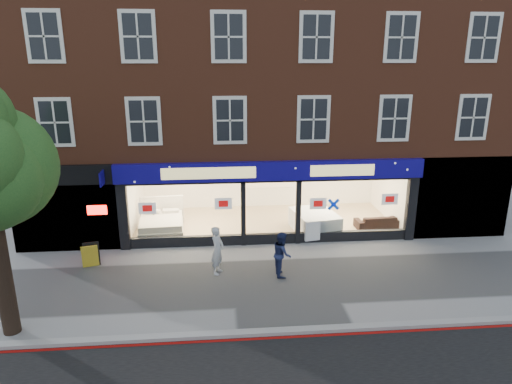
{
  "coord_description": "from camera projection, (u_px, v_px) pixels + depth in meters",
  "views": [
    {
      "loc": [
        -1.99,
        -13.21,
        7.02
      ],
      "look_at": [
        -0.62,
        2.5,
        2.27
      ],
      "focal_mm": 32.0,
      "sensor_mm": 36.0,
      "label": 1
    }
  ],
  "objects": [
    {
      "name": "mattress_stack",
      "position": [
        315.0,
        221.0,
        18.62
      ],
      "size": [
        1.92,
        2.25,
        0.78
      ],
      "rotation": [
        0.0,
        0.0,
        0.19
      ],
      "color": "silver",
      "rests_on": "showroom_floor"
    },
    {
      "name": "building",
      "position": [
        261.0,
        63.0,
        19.48
      ],
      "size": [
        19.0,
        8.26,
        10.3
      ],
      "color": "brown",
      "rests_on": "ground"
    },
    {
      "name": "sofa",
      "position": [
        377.0,
        221.0,
        18.97
      ],
      "size": [
        1.88,
        0.83,
        0.54
      ],
      "primitive_type": "imported",
      "rotation": [
        0.0,
        0.0,
        3.2
      ],
      "color": "black",
      "rests_on": "showroom_floor"
    },
    {
      "name": "a_board",
      "position": [
        91.0,
        255.0,
        15.66
      ],
      "size": [
        0.62,
        0.48,
        0.84
      ],
      "primitive_type": "cube",
      "rotation": [
        0.0,
        0.0,
        0.25
      ],
      "color": "gold",
      "rests_on": "ground"
    },
    {
      "name": "kerb_stone",
      "position": [
        297.0,
        330.0,
        12.01
      ],
      "size": [
        60.0,
        0.25,
        0.12
      ],
      "primitive_type": "cube",
      "color": "gray",
      "rests_on": "ground"
    },
    {
      "name": "pedestrian_grey",
      "position": [
        217.0,
        250.0,
        15.09
      ],
      "size": [
        0.59,
        0.7,
        1.65
      ],
      "primitive_type": "imported",
      "rotation": [
        0.0,
        0.0,
        1.2
      ],
      "color": "#B5B8BD",
      "rests_on": "ground"
    },
    {
      "name": "showroom_floor",
      "position": [
        265.0,
        222.0,
        19.78
      ],
      "size": [
        11.0,
        4.5,
        0.1
      ],
      "primitive_type": "cube",
      "color": "tan",
      "rests_on": "ground"
    },
    {
      "name": "display_bed",
      "position": [
        162.0,
        224.0,
        18.53
      ],
      "size": [
        1.93,
        2.28,
        1.22
      ],
      "rotation": [
        0.0,
        0.0,
        0.07
      ],
      "color": "beige",
      "rests_on": "showroom_floor"
    },
    {
      "name": "bedside_table",
      "position": [
        154.0,
        222.0,
        18.87
      ],
      "size": [
        0.56,
        0.56,
        0.55
      ],
      "primitive_type": "cube",
      "rotation": [
        0.0,
        0.0,
        0.3
      ],
      "color": "brown",
      "rests_on": "showroom_floor"
    },
    {
      "name": "pedestrian_blue",
      "position": [
        282.0,
        254.0,
        14.97
      ],
      "size": [
        0.59,
        0.75,
        1.52
      ],
      "primitive_type": "imported",
      "rotation": [
        0.0,
        0.0,
        1.59
      ],
      "color": "#1A224B",
      "rests_on": "ground"
    },
    {
      "name": "ground",
      "position": [
        282.0,
        281.0,
        14.79
      ],
      "size": [
        120.0,
        120.0,
        0.0
      ],
      "primitive_type": "plane",
      "color": "gray",
      "rests_on": "ground"
    },
    {
      "name": "kerb_line",
      "position": [
        298.0,
        337.0,
        11.83
      ],
      "size": [
        60.0,
        0.1,
        0.01
      ],
      "primitive_type": "cube",
      "color": "#8C0A07",
      "rests_on": "ground"
    }
  ]
}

